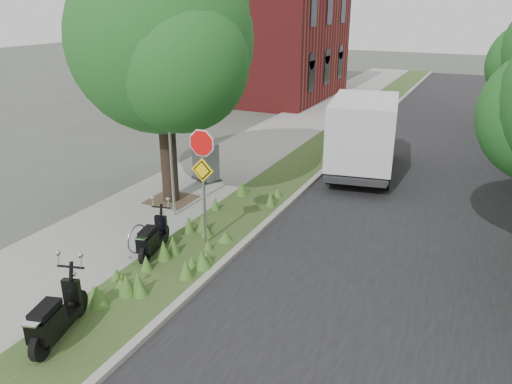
{
  "coord_description": "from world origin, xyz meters",
  "views": [
    {
      "loc": [
        4.9,
        -9.62,
        6.12
      ],
      "look_at": [
        -0.49,
        1.81,
        1.3
      ],
      "focal_mm": 35.0,
      "sensor_mm": 36.0,
      "label": 1
    }
  ],
  "objects_px": {
    "sign_assembly": "(202,164)",
    "box_truck": "(364,131)",
    "scooter_far": "(151,242)",
    "utility_cabinet": "(206,162)",
    "scooter_near": "(53,323)"
  },
  "relations": [
    {
      "from": "scooter_near",
      "to": "scooter_far",
      "type": "xyz_separation_m",
      "value": [
        -0.44,
        3.6,
        -0.05
      ]
    },
    {
      "from": "sign_assembly",
      "to": "box_truck",
      "type": "height_order",
      "value": "sign_assembly"
    },
    {
      "from": "sign_assembly",
      "to": "box_truck",
      "type": "distance_m",
      "value": 8.21
    },
    {
      "from": "scooter_far",
      "to": "box_truck",
      "type": "height_order",
      "value": "box_truck"
    },
    {
      "from": "scooter_near",
      "to": "box_truck",
      "type": "relative_size",
      "value": 0.32
    },
    {
      "from": "box_truck",
      "to": "utility_cabinet",
      "type": "xyz_separation_m",
      "value": [
        -4.79,
        -3.46,
        -0.86
      ]
    },
    {
      "from": "sign_assembly",
      "to": "scooter_near",
      "type": "distance_m",
      "value": 5.12
    },
    {
      "from": "scooter_near",
      "to": "sign_assembly",
      "type": "bearing_deg",
      "value": 85.02
    },
    {
      "from": "box_truck",
      "to": "utility_cabinet",
      "type": "bearing_deg",
      "value": -144.18
    },
    {
      "from": "sign_assembly",
      "to": "scooter_far",
      "type": "height_order",
      "value": "sign_assembly"
    },
    {
      "from": "utility_cabinet",
      "to": "scooter_near",
      "type": "bearing_deg",
      "value": -76.71
    },
    {
      "from": "scooter_far",
      "to": "utility_cabinet",
      "type": "xyz_separation_m",
      "value": [
        -1.73,
        5.6,
        0.25
      ]
    },
    {
      "from": "scooter_near",
      "to": "utility_cabinet",
      "type": "distance_m",
      "value": 9.46
    },
    {
      "from": "scooter_near",
      "to": "scooter_far",
      "type": "bearing_deg",
      "value": 97.03
    },
    {
      "from": "scooter_near",
      "to": "box_truck",
      "type": "distance_m",
      "value": 12.97
    }
  ]
}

